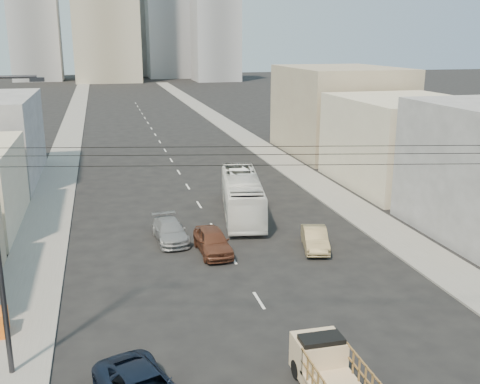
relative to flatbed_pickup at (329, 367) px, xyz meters
name	(u,v)px	position (x,y,z in m)	size (l,w,h in m)	color
sidewalk_left	(72,129)	(-12.19, 70.19, -1.03)	(3.50, 180.00, 0.12)	slate
sidewalk_right	(224,123)	(11.31, 70.19, -1.03)	(3.50, 180.00, 0.12)	slate
lane_dashes	(162,146)	(-0.44, 53.19, -1.09)	(0.15, 104.00, 0.01)	silver
flatbed_pickup	(329,367)	(0.00, 0.00, 0.00)	(1.95, 4.41, 1.90)	#CDB189
city_bus	(242,195)	(2.29, 22.58, 0.49)	(2.65, 11.35, 3.16)	white
sedan_brown	(213,241)	(-1.44, 15.36, -0.30)	(1.87, 4.65, 1.59)	#592F1F
sedan_tan	(315,239)	(5.10, 14.49, -0.40)	(1.46, 4.20, 1.38)	#978458
sedan_grey	(170,231)	(-3.79, 18.26, -0.40)	(1.94, 4.78, 1.39)	gray
overhead_wires	(309,155)	(-0.44, 1.69, 7.87)	(23.01, 5.02, 0.72)	black
bldg_right_mid	(405,142)	(19.06, 28.19, 2.91)	(11.00, 14.00, 8.00)	beige
bldg_right_far	(339,110)	(19.56, 44.19, 3.91)	(12.00, 16.00, 10.00)	tan
midrise_ne	(170,19)	(17.56, 185.19, 18.91)	(16.00, 16.00, 40.00)	gray
midrise_nw	(35,27)	(-26.44, 180.19, 15.91)	(15.00, 15.00, 34.00)	gray
midrise_back	(132,14)	(5.56, 200.19, 20.91)	(18.00, 18.00, 44.00)	gray
midrise_east	(216,36)	(29.56, 165.19, 12.91)	(14.00, 14.00, 28.00)	gray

